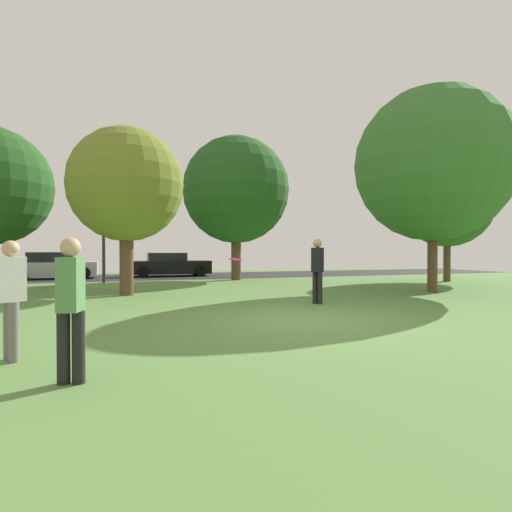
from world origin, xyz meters
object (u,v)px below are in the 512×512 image
oak_tree_left (433,164)px  parked_car_silver (54,267)px  person_bystander (71,303)px  parked_car_black (170,265)px  oak_tree_right (447,204)px  street_lamp_post (104,234)px  oak_tree_center (236,190)px  person_catcher (317,267)px  frisbee_disc (235,259)px  person_thrower (11,295)px  maple_tree_far (126,185)px

oak_tree_left → parked_car_silver: size_ratio=1.72×
person_bystander → parked_car_black: size_ratio=0.36×
oak_tree_right → street_lamp_post: bearing=164.3°
person_bystander → street_lamp_post: size_ratio=0.36×
oak_tree_right → oak_tree_center: bearing=155.2°
oak_tree_center → parked_car_silver: oak_tree_center is taller
person_catcher → parked_car_silver: bearing=-88.6°
frisbee_disc → parked_car_silver: bearing=110.3°
oak_tree_left → person_thrower: bearing=-155.5°
maple_tree_far → oak_tree_center: bearing=46.5°
frisbee_disc → parked_car_black: bearing=88.4°
person_bystander → street_lamp_post: 15.14m
oak_tree_center → maple_tree_far: 7.98m
parked_car_black → oak_tree_right: bearing=-34.8°
street_lamp_post → person_bystander: bearing=-89.4°
oak_tree_center → frisbee_disc: size_ratio=20.62×
frisbee_disc → parked_car_silver: parked_car_silver is taller
oak_tree_right → person_bystander: 19.11m
oak_tree_right → frisbee_disc: (-12.72, -7.15, -2.48)m
oak_tree_center → person_catcher: bearing=-92.6°
oak_tree_center → person_bystander: size_ratio=4.50×
person_bystander → frisbee_disc: person_bystander is taller
person_thrower → parked_car_silver: bearing=65.5°
oak_tree_right → person_catcher: oak_tree_right is taller
person_thrower → parked_car_black: bearing=46.1°
maple_tree_far → oak_tree_left: bearing=-13.5°
person_thrower → parked_car_silver: 17.62m
oak_tree_left → person_catcher: 6.65m
parked_car_black → parked_car_silver: bearing=-176.5°
oak_tree_center → maple_tree_far: oak_tree_center is taller
person_thrower → parked_car_silver: size_ratio=0.38×
person_bystander → parked_car_silver: person_bystander is taller
oak_tree_left → person_catcher: oak_tree_left is taller
oak_tree_right → parked_car_black: size_ratio=1.29×
oak_tree_center → street_lamp_post: oak_tree_center is taller
person_bystander → frisbee_disc: bearing=-27.2°
person_thrower → person_bystander: 1.53m
oak_tree_center → parked_car_silver: bearing=157.0°
oak_tree_center → oak_tree_right: (9.41, -4.34, -0.81)m
person_bystander → parked_car_black: 19.44m
oak_tree_right → person_catcher: bearing=-151.1°
parked_car_silver → street_lamp_post: size_ratio=0.95×
oak_tree_right → frisbee_disc: size_ratio=16.62×
person_thrower → frisbee_disc: bearing=0.0°
oak_tree_center → person_thrower: oak_tree_center is taller
parked_car_silver → oak_tree_left: bearing=-40.9°
person_catcher → frisbee_disc: bearing=0.0°
oak_tree_center → oak_tree_left: (4.95, -8.25, -0.01)m
oak_tree_center → parked_car_silver: size_ratio=1.72×
maple_tree_far → street_lamp_post: bearing=98.8°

